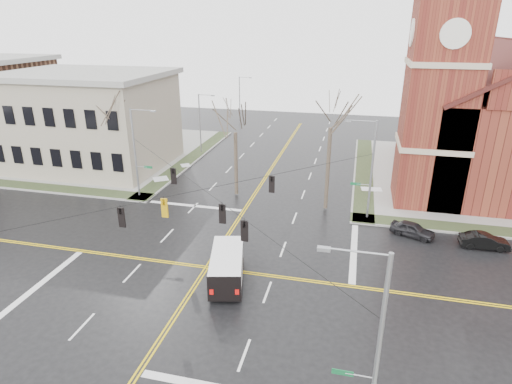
% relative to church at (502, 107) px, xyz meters
% --- Properties ---
extents(ground, '(120.00, 120.00, 0.00)m').
position_rel_church_xyz_m(ground, '(-24.76, -24.78, -8.43)').
color(ground, black).
rests_on(ground, ground).
extents(sidewalks, '(80.00, 80.00, 0.17)m').
position_rel_church_xyz_m(sidewalks, '(-24.76, -24.78, -8.36)').
color(sidewalks, gray).
rests_on(sidewalks, ground).
extents(road_markings, '(100.00, 100.00, 0.01)m').
position_rel_church_xyz_m(road_markings, '(-24.76, -24.78, -8.43)').
color(road_markings, gold).
rests_on(road_markings, ground).
extents(church, '(24.28, 27.48, 27.50)m').
position_rel_church_xyz_m(church, '(0.00, 0.00, 0.00)').
color(church, maroon).
rests_on(church, ground).
extents(civic_building_a, '(18.00, 14.00, 11.00)m').
position_rel_church_xyz_m(civic_building_a, '(-46.76, -4.78, -2.93)').
color(civic_building_a, gray).
rests_on(civic_building_a, ground).
extents(signal_pole_ne, '(2.75, 0.22, 9.00)m').
position_rel_church_xyz_m(signal_pole_ne, '(-13.44, -13.28, -3.48)').
color(signal_pole_ne, gray).
rests_on(signal_pole_ne, ground).
extents(signal_pole_nw, '(2.75, 0.22, 9.00)m').
position_rel_church_xyz_m(signal_pole_nw, '(-36.09, -13.28, -3.48)').
color(signal_pole_nw, gray).
rests_on(signal_pole_nw, ground).
extents(signal_pole_se, '(2.75, 0.22, 9.00)m').
position_rel_church_xyz_m(signal_pole_se, '(-13.44, -36.28, -3.48)').
color(signal_pole_se, gray).
rests_on(signal_pole_se, ground).
extents(span_wires, '(23.02, 23.02, 0.03)m').
position_rel_church_xyz_m(span_wires, '(-24.76, -24.78, -2.23)').
color(span_wires, black).
rests_on(span_wires, ground).
extents(traffic_signals, '(8.21, 8.26, 1.30)m').
position_rel_church_xyz_m(traffic_signals, '(-24.76, -25.45, -2.98)').
color(traffic_signals, black).
rests_on(traffic_signals, ground).
extents(streetlight_north_a, '(2.30, 0.20, 8.00)m').
position_rel_church_xyz_m(streetlight_north_a, '(-35.42, 3.22, -3.97)').
color(streetlight_north_a, gray).
rests_on(streetlight_north_a, ground).
extents(streetlight_north_b, '(2.30, 0.20, 8.00)m').
position_rel_church_xyz_m(streetlight_north_b, '(-35.42, 23.22, -3.97)').
color(streetlight_north_b, gray).
rests_on(streetlight_north_b, ground).
extents(cargo_van, '(3.41, 5.91, 2.12)m').
position_rel_church_xyz_m(cargo_van, '(-22.82, -25.93, -7.18)').
color(cargo_van, white).
rests_on(cargo_van, ground).
extents(parked_car_a, '(3.90, 2.71, 1.23)m').
position_rel_church_xyz_m(parked_car_a, '(-9.56, -15.97, -7.82)').
color(parked_car_a, black).
rests_on(parked_car_a, ground).
extents(parked_car_b, '(3.78, 1.43, 1.23)m').
position_rel_church_xyz_m(parked_car_b, '(-4.19, -16.80, -7.82)').
color(parked_car_b, black).
rests_on(parked_car_b, ground).
extents(tree_nw_far, '(4.00, 4.00, 11.18)m').
position_rel_church_xyz_m(tree_nw_far, '(-39.40, -11.58, -0.34)').
color(tree_nw_far, '#3D3427').
rests_on(tree_nw_far, ground).
extents(tree_nw_near, '(4.00, 4.00, 9.83)m').
position_rel_church_xyz_m(tree_nw_near, '(-26.56, -10.56, -1.30)').
color(tree_nw_near, '#3D3427').
rests_on(tree_nw_near, ground).
extents(tree_ne, '(4.00, 4.00, 11.83)m').
position_rel_church_xyz_m(tree_ne, '(-17.18, -12.07, 0.12)').
color(tree_ne, '#3D3427').
rests_on(tree_ne, ground).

